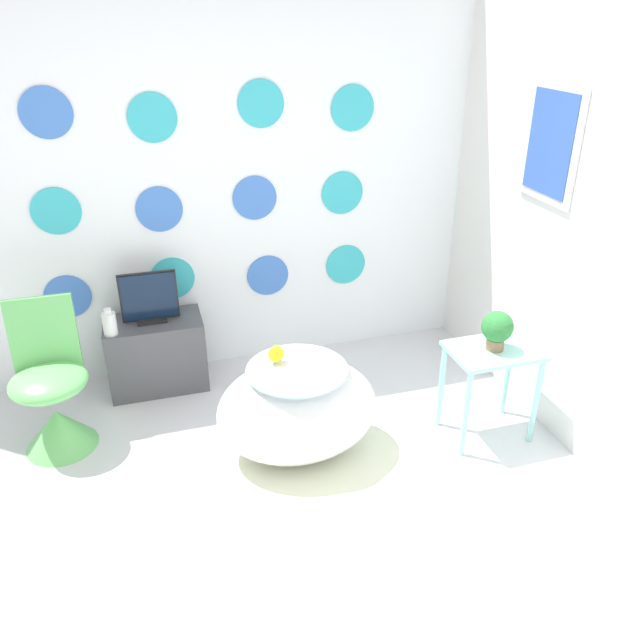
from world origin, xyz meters
name	(u,v)px	position (x,y,z in m)	size (l,w,h in m)	color
ground_plane	(305,615)	(0.00, 0.00, 0.00)	(12.00, 12.00, 0.00)	silver
wall_back_dotted	(209,171)	(0.00, 2.13, 1.30)	(4.34, 0.05, 2.60)	white
wall_right	(561,195)	(1.69, 1.06, 1.30)	(0.06, 3.11, 2.60)	silver
rug	(314,461)	(0.30, 0.90, 0.00)	(1.03, 0.88, 0.01)	silver
bathtub	(298,409)	(0.24, 1.02, 0.27)	(0.86, 0.64, 0.54)	white
rubber_duck	(276,354)	(0.15, 1.09, 0.58)	(0.08, 0.09, 0.10)	yellow
chair	(54,404)	(-1.00, 1.44, 0.27)	(0.40, 0.40, 0.83)	#66C166
tv_cabinet	(157,353)	(-0.44, 1.91, 0.23)	(0.59, 0.34, 0.46)	#4C4C51
tv	(149,300)	(-0.44, 1.91, 0.60)	(0.34, 0.12, 0.32)	black
vase	(110,323)	(-0.68, 1.80, 0.53)	(0.08, 0.08, 0.16)	white
side_table	(492,367)	(1.29, 0.87, 0.44)	(0.48, 0.34, 0.55)	#99E0D8
potted_plant_left	(497,329)	(1.29, 0.87, 0.67)	(0.17, 0.17, 0.22)	#8C6B4C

